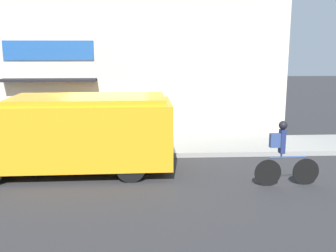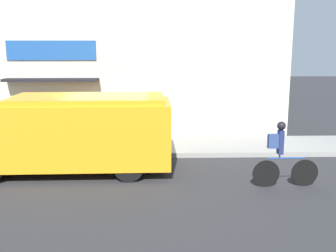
# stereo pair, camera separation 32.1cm
# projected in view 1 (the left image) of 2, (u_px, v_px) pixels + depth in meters

# --- Properties ---
(ground_plane) EXTENTS (70.00, 70.00, 0.00)m
(ground_plane) POSITION_uv_depth(u_px,v_px,m) (109.00, 159.00, 12.60)
(ground_plane) COLOR #2B2B2D
(sidewalk) EXTENTS (28.00, 2.41, 0.16)m
(sidewalk) POSITION_uv_depth(u_px,v_px,m) (112.00, 147.00, 13.77)
(sidewalk) COLOR gray
(sidewalk) RESTS_ON ground_plane
(storefront) EXTENTS (13.18, 0.77, 5.88)m
(storefront) POSITION_uv_depth(u_px,v_px,m) (111.00, 63.00, 14.53)
(storefront) COLOR beige
(storefront) RESTS_ON ground_plane
(school_bus) EXTENTS (5.99, 2.68, 2.18)m
(school_bus) POSITION_uv_depth(u_px,v_px,m) (76.00, 133.00, 11.09)
(school_bus) COLOR orange
(school_bus) RESTS_ON ground_plane
(cyclist) EXTENTS (1.71, 0.22, 1.71)m
(cyclist) POSITION_uv_depth(u_px,v_px,m) (284.00, 155.00, 10.06)
(cyclist) COLOR black
(cyclist) RESTS_ON ground_plane
(trash_bin) EXTENTS (0.62, 0.62, 0.85)m
(trash_bin) POSITION_uv_depth(u_px,v_px,m) (114.00, 133.00, 13.72)
(trash_bin) COLOR slate
(trash_bin) RESTS_ON sidewalk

